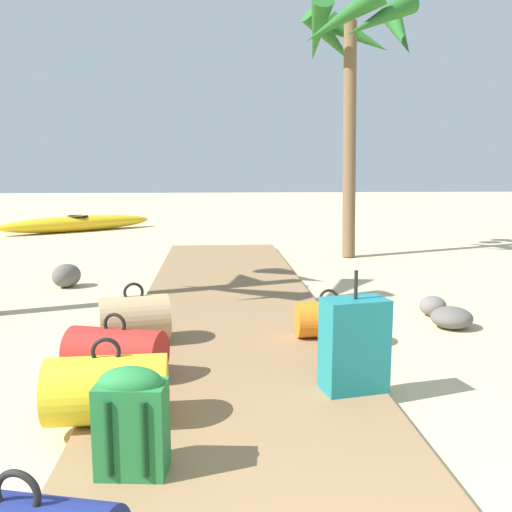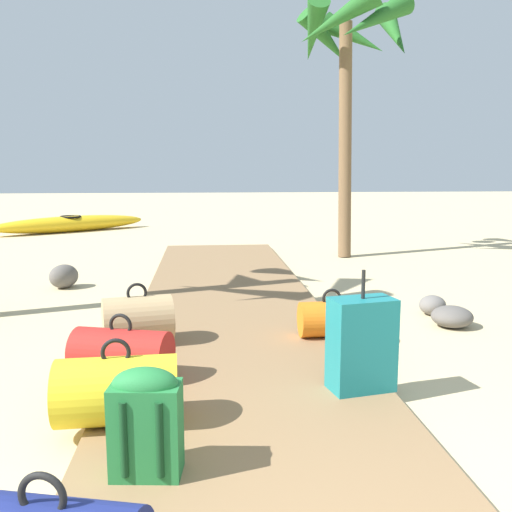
{
  "view_description": "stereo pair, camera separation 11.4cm",
  "coord_description": "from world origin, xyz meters",
  "px_view_note": "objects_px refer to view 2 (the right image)",
  "views": [
    {
      "loc": [
        -0.15,
        -0.63,
        1.49
      ],
      "look_at": [
        0.29,
        5.32,
        0.55
      ],
      "focal_mm": 39.36,
      "sensor_mm": 36.0,
      "label": 1
    },
    {
      "loc": [
        -0.27,
        -0.62,
        1.49
      ],
      "look_at": [
        0.29,
        5.32,
        0.55
      ],
      "focal_mm": 39.36,
      "sensor_mm": 36.0,
      "label": 2
    }
  ],
  "objects_px": {
    "backpack_green": "(146,419)",
    "duffel_bag_tan": "(138,320)",
    "duffel_bag_yellow": "(117,390)",
    "duffel_bag_orange": "(331,319)",
    "duffel_bag_red": "(122,353)",
    "kayak": "(71,224)",
    "suitcase_teal": "(362,344)",
    "palm_tree_far_right": "(351,47)"
  },
  "relations": [
    {
      "from": "suitcase_teal",
      "to": "kayak",
      "type": "distance_m",
      "value": 10.96
    },
    {
      "from": "suitcase_teal",
      "to": "duffel_bag_yellow",
      "type": "distance_m",
      "value": 1.53
    },
    {
      "from": "duffel_bag_yellow",
      "to": "palm_tree_far_right",
      "type": "distance_m",
      "value": 7.59
    },
    {
      "from": "kayak",
      "to": "suitcase_teal",
      "type": "bearing_deg",
      "value": -67.99
    },
    {
      "from": "duffel_bag_tan",
      "to": "duffel_bag_red",
      "type": "distance_m",
      "value": 0.73
    },
    {
      "from": "suitcase_teal",
      "to": "kayak",
      "type": "xyz_separation_m",
      "value": [
        -4.11,
        10.16,
        -0.19
      ]
    },
    {
      "from": "backpack_green",
      "to": "kayak",
      "type": "relative_size",
      "value": 0.15
    },
    {
      "from": "backpack_green",
      "to": "duffel_bag_orange",
      "type": "distance_m",
      "value": 2.45
    },
    {
      "from": "duffel_bag_orange",
      "to": "palm_tree_far_right",
      "type": "distance_m",
      "value": 5.89
    },
    {
      "from": "duffel_bag_orange",
      "to": "kayak",
      "type": "xyz_separation_m",
      "value": [
        -4.18,
        9.02,
        -0.04
      ]
    },
    {
      "from": "duffel_bag_orange",
      "to": "duffel_bag_yellow",
      "type": "relative_size",
      "value": 0.79
    },
    {
      "from": "duffel_bag_tan",
      "to": "suitcase_teal",
      "type": "distance_m",
      "value": 1.89
    },
    {
      "from": "duffel_bag_yellow",
      "to": "suitcase_teal",
      "type": "bearing_deg",
      "value": 13.35
    },
    {
      "from": "backpack_green",
      "to": "suitcase_teal",
      "type": "bearing_deg",
      "value": 35.5
    },
    {
      "from": "palm_tree_far_right",
      "to": "suitcase_teal",
      "type": "bearing_deg",
      "value": -103.59
    },
    {
      "from": "duffel_bag_yellow",
      "to": "duffel_bag_orange",
      "type": "bearing_deg",
      "value": 44.02
    },
    {
      "from": "duffel_bag_yellow",
      "to": "duffel_bag_red",
      "type": "bearing_deg",
      "value": 96.17
    },
    {
      "from": "duffel_bag_orange",
      "to": "suitcase_teal",
      "type": "bearing_deg",
      "value": -93.51
    },
    {
      "from": "palm_tree_far_right",
      "to": "duffel_bag_red",
      "type": "bearing_deg",
      "value": -118.32
    },
    {
      "from": "kayak",
      "to": "duffel_bag_red",
      "type": "bearing_deg",
      "value": -75.4
    },
    {
      "from": "duffel_bag_tan",
      "to": "duffel_bag_red",
      "type": "bearing_deg",
      "value": -92.12
    },
    {
      "from": "duffel_bag_red",
      "to": "suitcase_teal",
      "type": "distance_m",
      "value": 1.61
    },
    {
      "from": "duffel_bag_tan",
      "to": "duffel_bag_yellow",
      "type": "xyz_separation_m",
      "value": [
        0.05,
        -1.45,
        -0.01
      ]
    },
    {
      "from": "duffel_bag_orange",
      "to": "palm_tree_far_right",
      "type": "height_order",
      "value": "palm_tree_far_right"
    },
    {
      "from": "duffel_bag_tan",
      "to": "palm_tree_far_right",
      "type": "relative_size",
      "value": 0.14
    },
    {
      "from": "duffel_bag_orange",
      "to": "palm_tree_far_right",
      "type": "xyz_separation_m",
      "value": [
        1.36,
        4.77,
        3.19
      ]
    },
    {
      "from": "backpack_green",
      "to": "duffel_bag_red",
      "type": "distance_m",
      "value": 1.31
    },
    {
      "from": "duffel_bag_tan",
      "to": "duffel_bag_orange",
      "type": "bearing_deg",
      "value": 1.79
    },
    {
      "from": "suitcase_teal",
      "to": "duffel_bag_red",
      "type": "bearing_deg",
      "value": 166.68
    },
    {
      "from": "duffel_bag_tan",
      "to": "palm_tree_far_right",
      "type": "bearing_deg",
      "value": 58.42
    },
    {
      "from": "backpack_green",
      "to": "suitcase_teal",
      "type": "height_order",
      "value": "suitcase_teal"
    },
    {
      "from": "duffel_bag_orange",
      "to": "duffel_bag_yellow",
      "type": "height_order",
      "value": "duffel_bag_yellow"
    },
    {
      "from": "duffel_bag_orange",
      "to": "kayak",
      "type": "relative_size",
      "value": 0.16
    },
    {
      "from": "backpack_green",
      "to": "duffel_bag_orange",
      "type": "relative_size",
      "value": 0.96
    },
    {
      "from": "duffel_bag_red",
      "to": "duffel_bag_yellow",
      "type": "xyz_separation_m",
      "value": [
        0.08,
        -0.72,
        0.02
      ]
    },
    {
      "from": "duffel_bag_tan",
      "to": "duffel_bag_red",
      "type": "relative_size",
      "value": 0.86
    },
    {
      "from": "duffel_bag_orange",
      "to": "kayak",
      "type": "bearing_deg",
      "value": 114.87
    },
    {
      "from": "backpack_green",
      "to": "duffel_bag_yellow",
      "type": "height_order",
      "value": "backpack_green"
    },
    {
      "from": "duffel_bag_orange",
      "to": "suitcase_teal",
      "type": "relative_size",
      "value": 0.69
    },
    {
      "from": "backpack_green",
      "to": "duffel_bag_tan",
      "type": "bearing_deg",
      "value": 97.52
    },
    {
      "from": "kayak",
      "to": "duffel_bag_tan",
      "type": "bearing_deg",
      "value": -74.12
    },
    {
      "from": "duffel_bag_orange",
      "to": "duffel_bag_yellow",
      "type": "distance_m",
      "value": 2.16
    }
  ]
}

